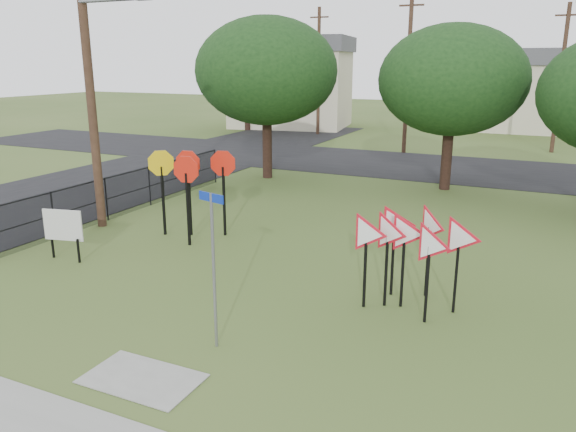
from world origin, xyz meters
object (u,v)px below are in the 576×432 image
at_px(stop_sign_cluster, 190,175).
at_px(info_board, 63,227).
at_px(street_name_sign, 214,261).
at_px(yield_sign_cluster, 410,237).

distance_m(stop_sign_cluster, info_board, 3.91).
height_order(street_name_sign, info_board, street_name_sign).
relative_size(yield_sign_cluster, info_board, 1.96).
relative_size(street_name_sign, yield_sign_cluster, 1.08).
height_order(yield_sign_cluster, info_board, yield_sign_cluster).
relative_size(street_name_sign, stop_sign_cluster, 1.12).
bearing_deg(street_name_sign, yield_sign_cluster, 49.76).
xyz_separation_m(yield_sign_cluster, info_board, (-9.20, -1.01, -0.67)).
distance_m(yield_sign_cluster, info_board, 9.28).
relative_size(stop_sign_cluster, yield_sign_cluster, 0.96).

